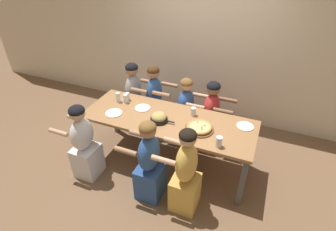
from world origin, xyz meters
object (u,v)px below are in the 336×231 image
at_px(diner_far_midright, 211,117).
at_px(diner_near_center, 149,164).
at_px(pizza_board_main, 199,128).
at_px(drinking_glass_d, 193,112).
at_px(diner_far_midleft, 154,103).
at_px(diner_near_midright, 186,174).
at_px(empty_plate_b, 245,126).
at_px(empty_plate_a, 143,108).
at_px(drinking_glass_c, 126,99).
at_px(drinking_glass_a, 219,142).
at_px(skillet_bowl, 159,118).
at_px(diner_far_left, 134,99).
at_px(empty_plate_c, 114,113).
at_px(diner_far_center, 186,113).
at_px(diner_near_left, 84,144).
at_px(drinking_glass_b, 128,97).
at_px(drinking_glass_e, 118,98).

bearing_deg(diner_far_midright, diner_near_center, -18.33).
height_order(pizza_board_main, drinking_glass_d, drinking_glass_d).
bearing_deg(diner_far_midleft, diner_near_midright, 37.90).
bearing_deg(diner_far_midright, empty_plate_b, 51.95).
height_order(drinking_glass_d, diner_near_center, diner_near_center).
bearing_deg(empty_plate_a, diner_near_midright, -38.72).
xyz_separation_m(empty_plate_a, drinking_glass_c, (-0.30, 0.05, 0.06)).
xyz_separation_m(drinking_glass_a, diner_far_midleft, (-1.28, 0.95, -0.30)).
bearing_deg(drinking_glass_a, diner_near_midright, -129.31).
relative_size(skillet_bowl, empty_plate_a, 1.52).
height_order(drinking_glass_a, diner_near_center, diner_near_center).
bearing_deg(diner_far_left, diner_near_center, 35.34).
relative_size(diner_near_midright, diner_far_left, 0.98).
relative_size(empty_plate_c, diner_far_center, 0.21).
bearing_deg(drinking_glass_d, diner_near_midright, -76.69).
xyz_separation_m(skillet_bowl, empty_plate_c, (-0.66, -0.08, -0.05)).
bearing_deg(diner_far_center, diner_near_left, -37.58).
relative_size(skillet_bowl, diner_near_left, 0.30).
bearing_deg(diner_far_center, drinking_glass_b, -62.52).
distance_m(empty_plate_c, drinking_glass_d, 1.11).
height_order(drinking_glass_c, diner_near_center, diner_near_center).
relative_size(diner_far_midright, diner_near_center, 0.98).
xyz_separation_m(empty_plate_a, drinking_glass_b, (-0.32, 0.13, 0.05)).
height_order(pizza_board_main, diner_far_left, diner_far_left).
bearing_deg(diner_far_left, empty_plate_a, 39.90).
bearing_deg(diner_far_left, diner_far_midright, 90.00).
bearing_deg(diner_far_left, drinking_glass_c, 16.86).
xyz_separation_m(empty_plate_a, diner_far_midleft, (-0.07, 0.54, -0.24)).
bearing_deg(pizza_board_main, diner_near_midright, -87.33).
distance_m(empty_plate_a, diner_near_left, 0.95).
height_order(drinking_glass_e, diner_near_midright, diner_near_midright).
relative_size(diner_far_midright, diner_far_midleft, 0.93).
xyz_separation_m(empty_plate_b, drinking_glass_c, (-1.74, -0.06, 0.06)).
relative_size(empty_plate_a, diner_far_left, 0.18).
relative_size(drinking_glass_a, drinking_glass_e, 0.91).
bearing_deg(drinking_glass_e, empty_plate_a, -3.94).
height_order(skillet_bowl, diner_far_midright, diner_far_midright).
bearing_deg(diner_near_left, pizza_board_main, -68.18).
xyz_separation_m(skillet_bowl, diner_near_left, (-0.87, -0.55, -0.32)).
bearing_deg(drinking_glass_b, drinking_glass_c, -80.10).
xyz_separation_m(diner_far_center, diner_near_center, (-0.02, -1.29, 0.02)).
bearing_deg(drinking_glass_d, drinking_glass_a, -47.13).
height_order(drinking_glass_a, diner_far_left, diner_far_left).
bearing_deg(diner_far_left, drinking_glass_d, 69.96).
height_order(diner_far_midright, diner_far_center, diner_far_midright).
bearing_deg(drinking_glass_e, drinking_glass_a, -14.97).
relative_size(drinking_glass_a, diner_near_left, 0.12).
height_order(drinking_glass_d, diner_far_left, diner_far_left).
height_order(pizza_board_main, diner_near_left, diner_near_left).
xyz_separation_m(empty_plate_c, drinking_glass_c, (0.01, 0.33, 0.06)).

